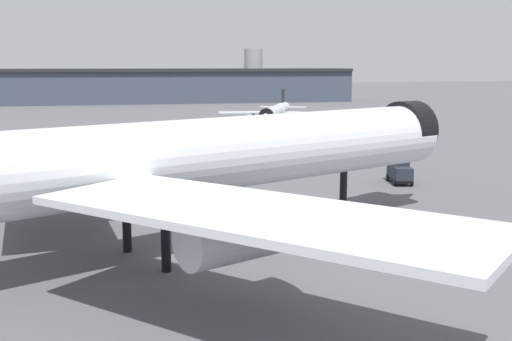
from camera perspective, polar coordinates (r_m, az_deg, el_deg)
ground at (r=54.31m, az=-6.14°, el=-7.47°), size 900.00×900.00×0.00m
airliner_near_gate at (r=52.22m, az=-7.68°, el=0.90°), size 67.32×60.13×18.33m
airliner_far_taxiway at (r=157.48m, az=1.82°, el=5.31°), size 28.09×31.20×9.31m
terminal_building at (r=265.81m, az=-9.39°, el=7.60°), size 170.49×41.11×22.26m
service_truck_front at (r=87.10m, az=12.85°, el=-0.09°), size 3.83×5.93×3.00m
traffic_cone_near_nose at (r=95.16m, az=-3.29°, el=0.21°), size 0.61×0.61×0.77m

